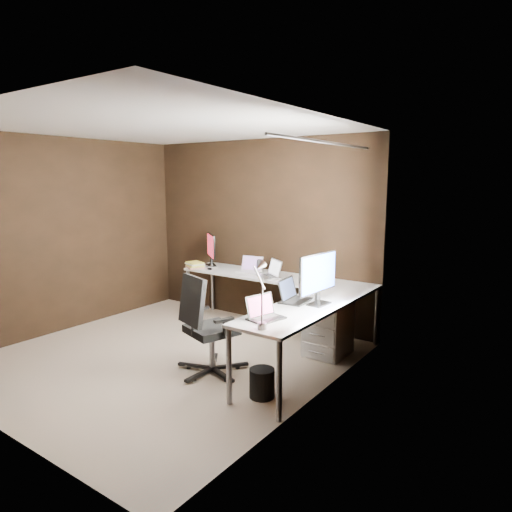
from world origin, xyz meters
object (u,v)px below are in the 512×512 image
Objects in this scene: laptop_black_small at (264,314)px; book_stack at (195,265)px; office_chair at (209,345)px; monitor_right at (318,276)px; laptop_silver at (271,273)px; laptop_black_big at (293,296)px; wastebasket at (262,383)px; monitor_left at (211,248)px; laptop_white at (251,269)px; desk_lamp at (260,285)px; drawer_pedestal at (328,329)px.

book_stack is at bearing 70.00° from laptop_black_small.
laptop_black_small is at bearing 12.73° from office_chair.
monitor_right is 1.89× the size of book_stack.
office_chair reaches higher than laptop_silver.
laptop_black_big is 0.67m from laptop_black_small.
wastebasket is at bearing -25.55° from laptop_silver.
laptop_black_big is 1.12× the size of book_stack.
laptop_silver is (1.14, -0.16, -0.21)m from monitor_left.
laptop_silver reaches higher than laptop_white.
laptop_silver is at bearing 101.22° from desk_lamp.
laptop_white is at bearing 164.58° from drawer_pedestal.
office_chair is at bearing -49.00° from laptop_silver.
laptop_black_big reaches higher than drawer_pedestal.
laptop_silver is 1.23× the size of book_stack.
desk_lamp is at bearing -25.79° from laptop_silver.
laptop_black_small is at bearing -177.89° from laptop_black_big.
office_chair is at bearing -78.01° from laptop_white.
desk_lamp is at bearing -0.87° from monitor_left.
book_stack is at bearing 155.39° from office_chair.
desk_lamp is at bearing -62.02° from wastebasket.
desk_lamp reaches higher than laptop_black_big.
monitor_left is (-2.09, 0.43, 0.69)m from drawer_pedestal.
wastebasket is at bearing 172.15° from monitor_right.
laptop_silver reaches higher than drawer_pedestal.
drawer_pedestal is 1.34m from laptop_black_small.
monitor_right is (0.14, -0.55, 0.72)m from drawer_pedestal.
monitor_left is 2.82m from wastebasket.
monitor_right reaches higher than drawer_pedestal.
book_stack is 1.98m from office_chair.
laptop_white is 0.96× the size of laptop_black_small.
laptop_black_small is (-0.17, -0.70, -0.24)m from monitor_right.
drawer_pedestal is 2.24m from monitor_left.
drawer_pedestal is 1.05× the size of desk_lamp.
book_stack is at bearing 124.98° from desk_lamp.
monitor_right is at bearing 16.52° from monitor_left.
office_chair is at bearing -43.45° from book_stack.
monitor_left is at bearing 76.53° from book_stack.
monitor_right is 1.86× the size of laptop_white.
laptop_white is 1.02× the size of book_stack.
office_chair is at bearing 126.47° from laptop_black_big.
office_chair reaches higher than laptop_black_small.
monitor_right is 1.54× the size of laptop_silver.
office_chair reaches higher than wastebasket.
laptop_black_big reaches higher than laptop_white.
drawer_pedestal is 1.80× the size of book_stack.
laptop_black_big is at bearing 98.59° from wastebasket.
monitor_left is 0.80× the size of desk_lamp.
book_stack is 0.59× the size of desk_lamp.
monitor_left reaches higher than laptop_white.
desk_lamp is (0.09, -0.19, 0.31)m from laptop_black_small.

